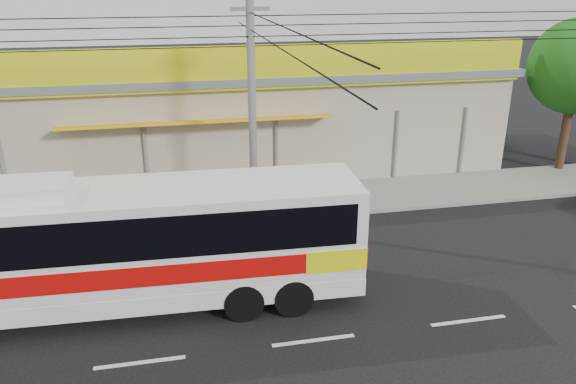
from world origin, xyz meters
name	(u,v)px	position (x,y,z in m)	size (l,w,h in m)	color
ground	(291,287)	(0.00, 0.00, 0.00)	(120.00, 120.00, 0.00)	black
sidewalk	(258,204)	(0.00, 6.00, 0.07)	(30.00, 3.20, 0.15)	gray
lane_markings	(314,341)	(0.00, -2.50, 0.00)	(50.00, 0.12, 0.01)	silver
storefront_building	(238,112)	(-0.01, 11.54, 2.30)	(22.60, 9.20, 5.70)	#ABA18A
coach_bus	(138,239)	(-3.97, -0.09, 1.92)	(11.70, 2.87, 3.58)	silver
utility_pole	(250,30)	(-0.39, 4.20, 6.54)	(34.00, 14.00, 7.93)	slate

